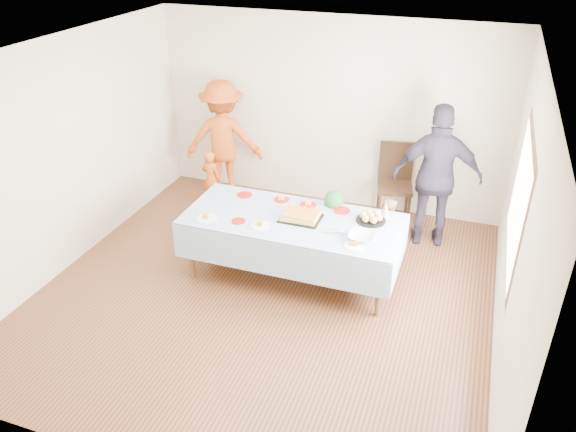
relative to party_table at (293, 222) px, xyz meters
name	(u,v)px	position (x,y,z in m)	size (l,w,h in m)	color
ground	(266,291)	(-0.17, -0.42, -0.72)	(5.00, 5.00, 0.00)	#4C2515
room_walls	(268,149)	(-0.12, -0.42, 1.05)	(5.04, 5.04, 2.72)	beige
party_table	(293,222)	(0.00, 0.00, 0.00)	(2.50, 1.10, 0.78)	brown
birthday_cake	(301,216)	(0.09, 0.02, 0.09)	(0.46, 0.35, 0.08)	black
rolls_tray	(371,218)	(0.86, 0.24, 0.10)	(0.34, 0.34, 0.10)	black
punch_bowl	(362,237)	(0.85, -0.21, 0.09)	(0.29, 0.29, 0.07)	silver
party_hat	(385,209)	(0.99, 0.39, 0.15)	(0.11, 0.11, 0.19)	silver
fork_pile	(335,230)	(0.54, -0.14, 0.09)	(0.24, 0.18, 0.07)	white
plate_red_far_a	(245,195)	(-0.75, 0.36, 0.06)	(0.19, 0.19, 0.01)	red
plate_red_far_b	(281,200)	(-0.28, 0.39, 0.06)	(0.18, 0.18, 0.01)	red
plate_red_far_c	(308,205)	(0.07, 0.36, 0.06)	(0.20, 0.20, 0.01)	red
plate_red_far_d	(342,211)	(0.49, 0.36, 0.06)	(0.20, 0.20, 0.01)	red
plate_red_near	(239,221)	(-0.55, -0.27, 0.06)	(0.16, 0.16, 0.01)	red
plate_white_left	(206,218)	(-0.93, -0.34, 0.06)	(0.24, 0.24, 0.01)	white
plate_white_mid	(260,226)	(-0.28, -0.29, 0.06)	(0.21, 0.21, 0.01)	white
plate_white_right	(354,246)	(0.81, -0.35, 0.06)	(0.22, 0.22, 0.01)	white
dining_chair	(395,178)	(0.86, 1.87, -0.12)	(0.56, 0.56, 1.09)	black
toddler_left	(211,179)	(-1.71, 1.32, -0.30)	(0.31, 0.20, 0.85)	#D0551A
toddler_mid	(333,227)	(0.35, 0.48, -0.25)	(0.46, 0.30, 0.95)	#21652E
toddler_right	(386,230)	(0.97, 0.68, -0.29)	(0.42, 0.33, 0.87)	#B57854
adult_left	(223,139)	(-1.71, 1.78, 0.16)	(1.14, 0.66, 1.76)	#BF4B17
adult_right	(437,177)	(1.45, 1.33, 0.22)	(1.10, 0.46, 1.88)	#2E2938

